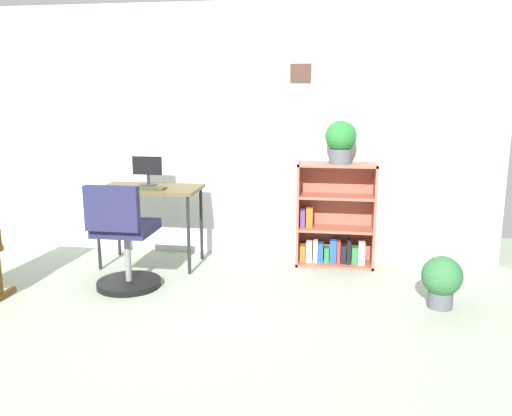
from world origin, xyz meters
name	(u,v)px	position (x,y,z in m)	size (l,w,h in m)	color
ground_plane	(147,353)	(0.00, 0.00, 0.00)	(6.24, 6.24, 0.00)	gray
wall_back	(221,133)	(0.00, 2.15, 1.18)	(5.20, 0.12, 2.37)	silver
desk	(150,195)	(-0.56, 1.67, 0.66)	(0.91, 0.52, 0.73)	brown
monitor	(147,170)	(-0.60, 1.76, 0.87)	(0.28, 0.15, 0.27)	#262628
keyboard	(144,188)	(-0.57, 1.55, 0.74)	(0.38, 0.12, 0.02)	#2F3521
office_chair	(124,243)	(-0.55, 1.02, 0.38)	(0.52, 0.55, 0.88)	black
bookshelf_low	(335,220)	(1.10, 1.95, 0.41)	(0.70, 0.30, 0.94)	#9C5240
potted_plant_on_shelf	(341,140)	(1.13, 1.90, 1.15)	(0.28, 0.28, 0.38)	#474C51
potted_plant_floor	(442,279)	(1.89, 1.01, 0.22)	(0.29, 0.29, 0.39)	#474C51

